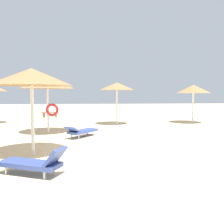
# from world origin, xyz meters

# --- Properties ---
(ground_plane) EXTENTS (80.00, 80.00, 0.00)m
(ground_plane) POSITION_xyz_m (0.00, 0.00, 0.00)
(ground_plane) COLOR beige
(parasol_0) EXTENTS (2.87, 2.87, 3.05)m
(parasol_0) POSITION_xyz_m (-3.11, -1.02, 2.74)
(parasol_0) COLOR silver
(parasol_0) RESTS_ON ground
(parasol_3) EXTENTS (2.92, 2.92, 3.04)m
(parasol_3) POSITION_xyz_m (-3.44, 3.83, 2.71)
(parasol_3) COLOR silver
(parasol_3) RESTS_ON ground
(parasol_4) EXTENTS (2.45, 2.45, 2.79)m
(parasol_4) POSITION_xyz_m (6.26, 7.62, 2.48)
(parasol_4) COLOR silver
(parasol_4) RESTS_ON ground
(parasol_8) EXTENTS (2.41, 2.41, 2.92)m
(parasol_8) POSITION_xyz_m (0.66, 7.21, 2.65)
(parasol_8) COLOR silver
(parasol_8) RESTS_ON ground
(lounger_0) EXTENTS (1.95, 1.32, 0.80)m
(lounger_0) POSITION_xyz_m (-2.56, -3.21, 0.32)
(lounger_0) COLOR #33478C
(lounger_0) RESTS_ON ground
(lounger_3) EXTENTS (1.66, 1.92, 0.62)m
(lounger_3) POSITION_xyz_m (-1.58, 2.40, 0.31)
(lounger_3) COLOR #33478C
(lounger_3) RESTS_ON ground
(bench_0) EXTENTS (1.54, 0.57, 0.49)m
(bench_0) POSITION_xyz_m (-4.89, 12.64, 0.35)
(bench_0) COLOR brown
(bench_0) RESTS_ON ground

